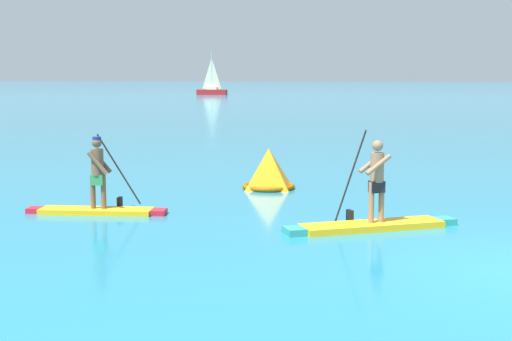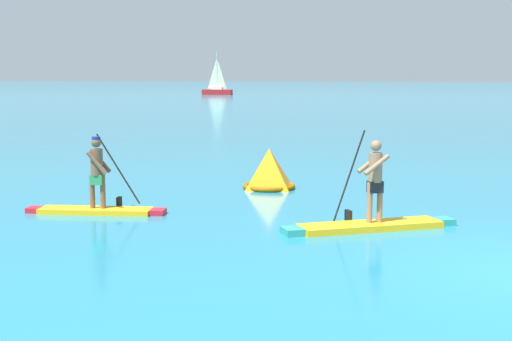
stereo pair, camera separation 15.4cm
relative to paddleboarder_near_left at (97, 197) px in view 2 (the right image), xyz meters
name	(u,v)px [view 2 (the right image)]	position (x,y,z in m)	size (l,w,h in m)	color
paddleboarder_near_left	(97,197)	(0.00, 0.00, 0.00)	(3.02, 0.91, 1.70)	yellow
paddleboarder_mid_center	(370,214)	(5.77, -0.62, -0.05)	(3.34, 1.96, 1.89)	yellow
race_marker_buoy	(269,171)	(3.10, 3.93, 0.10)	(1.59, 1.59, 1.04)	orange
sailboat_left_horizon	(217,88)	(-15.89, 80.96, 0.50)	(4.08, 1.16, 5.78)	#A51E1E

